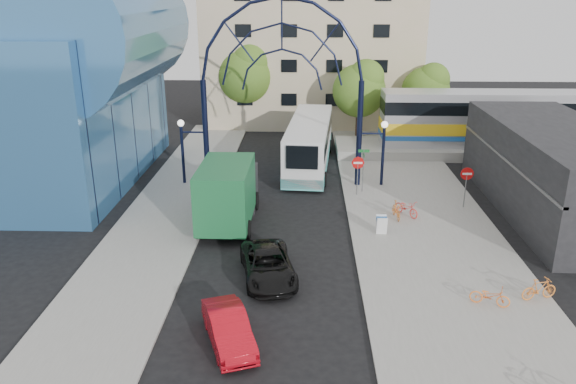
{
  "coord_description": "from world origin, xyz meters",
  "views": [
    {
      "loc": [
        1.5,
        -21.53,
        12.37
      ],
      "look_at": [
        0.63,
        6.0,
        2.41
      ],
      "focal_mm": 35.0,
      "sensor_mm": 36.0,
      "label": 1
    }
  ],
  "objects_px": {
    "street_name_sign": "(363,161)",
    "bike_far_a": "(490,296)",
    "gateway_arch": "(282,55)",
    "bike_far_b": "(539,289)",
    "bike_near_a": "(406,208)",
    "train_car": "(543,119)",
    "black_suv": "(268,265)",
    "red_sedan": "(229,328)",
    "green_truck": "(229,192)",
    "stop_sign": "(358,166)",
    "tree_north_a": "(361,88)",
    "bike_near_b": "(396,210)",
    "do_not_enter_sign": "(467,178)",
    "tree_north_b": "(247,73)",
    "sandwich_board": "(382,223)",
    "city_bus": "(309,142)",
    "tree_north_c": "(427,88)"
  },
  "relations": [
    {
      "from": "black_suv",
      "to": "bike_near_b",
      "type": "xyz_separation_m",
      "value": [
        6.82,
        7.07,
        -0.06
      ]
    },
    {
      "from": "street_name_sign",
      "to": "bike_near_b",
      "type": "height_order",
      "value": "street_name_sign"
    },
    {
      "from": "bike_near_b",
      "to": "tree_north_a",
      "type": "bearing_deg",
      "value": 86.03
    },
    {
      "from": "street_name_sign",
      "to": "bike_near_a",
      "type": "height_order",
      "value": "street_name_sign"
    },
    {
      "from": "bike_near_b",
      "to": "green_truck",
      "type": "bearing_deg",
      "value": 177.78
    },
    {
      "from": "bike_near_a",
      "to": "black_suv",
      "type": "bearing_deg",
      "value": -170.19
    },
    {
      "from": "tree_north_b",
      "to": "red_sedan",
      "type": "bearing_deg",
      "value": -85.56
    },
    {
      "from": "black_suv",
      "to": "bike_near_a",
      "type": "bearing_deg",
      "value": 33.91
    },
    {
      "from": "tree_north_b",
      "to": "bike_far_b",
      "type": "xyz_separation_m",
      "value": [
        15.22,
        -30.51,
        -4.66
      ]
    },
    {
      "from": "red_sedan",
      "to": "bike_near_a",
      "type": "bearing_deg",
      "value": 35.46
    },
    {
      "from": "black_suv",
      "to": "sandwich_board",
      "type": "bearing_deg",
      "value": 29.33
    },
    {
      "from": "gateway_arch",
      "to": "green_truck",
      "type": "xyz_separation_m",
      "value": [
        -2.71,
        -6.44,
        -6.73
      ]
    },
    {
      "from": "sandwich_board",
      "to": "bike_near_b",
      "type": "relative_size",
      "value": 0.61
    },
    {
      "from": "tree_north_c",
      "to": "bike_near_a",
      "type": "xyz_separation_m",
      "value": [
        -4.77,
        -19.34,
        -3.69
      ]
    },
    {
      "from": "red_sedan",
      "to": "bike_far_b",
      "type": "distance_m",
      "value": 13.03
    },
    {
      "from": "train_car",
      "to": "bike_far_a",
      "type": "relative_size",
      "value": 15.64
    },
    {
      "from": "do_not_enter_sign",
      "to": "train_car",
      "type": "xyz_separation_m",
      "value": [
        9.0,
        12.0,
        0.93
      ]
    },
    {
      "from": "train_car",
      "to": "green_truck",
      "type": "height_order",
      "value": "train_car"
    },
    {
      "from": "stop_sign",
      "to": "tree_north_a",
      "type": "bearing_deg",
      "value": 84.58
    },
    {
      "from": "do_not_enter_sign",
      "to": "black_suv",
      "type": "distance_m",
      "value": 14.3
    },
    {
      "from": "gateway_arch",
      "to": "black_suv",
      "type": "relative_size",
      "value": 2.85
    },
    {
      "from": "city_bus",
      "to": "red_sedan",
      "type": "xyz_separation_m",
      "value": [
        -3.06,
        -22.41,
        -1.15
      ]
    },
    {
      "from": "do_not_enter_sign",
      "to": "bike_near_b",
      "type": "relative_size",
      "value": 1.53
    },
    {
      "from": "city_bus",
      "to": "bike_far_b",
      "type": "height_order",
      "value": "city_bus"
    },
    {
      "from": "street_name_sign",
      "to": "green_truck",
      "type": "relative_size",
      "value": 0.38
    },
    {
      "from": "sandwich_board",
      "to": "bike_near_b",
      "type": "bearing_deg",
      "value": 63.08
    },
    {
      "from": "train_car",
      "to": "black_suv",
      "type": "relative_size",
      "value": 5.25
    },
    {
      "from": "stop_sign",
      "to": "tree_north_b",
      "type": "height_order",
      "value": "tree_north_b"
    },
    {
      "from": "street_name_sign",
      "to": "bike_near_b",
      "type": "relative_size",
      "value": 1.73
    },
    {
      "from": "red_sedan",
      "to": "bike_far_a",
      "type": "height_order",
      "value": "red_sedan"
    },
    {
      "from": "street_name_sign",
      "to": "bike_far_a",
      "type": "height_order",
      "value": "street_name_sign"
    },
    {
      "from": "gateway_arch",
      "to": "tree_north_a",
      "type": "relative_size",
      "value": 1.95
    },
    {
      "from": "train_car",
      "to": "city_bus",
      "type": "height_order",
      "value": "train_car"
    },
    {
      "from": "black_suv",
      "to": "gateway_arch",
      "type": "bearing_deg",
      "value": 78.3
    },
    {
      "from": "gateway_arch",
      "to": "do_not_enter_sign",
      "type": "relative_size",
      "value": 5.5
    },
    {
      "from": "train_car",
      "to": "tree_north_c",
      "type": "xyz_separation_m",
      "value": [
        -7.88,
        5.93,
        1.37
      ]
    },
    {
      "from": "stop_sign",
      "to": "sandwich_board",
      "type": "height_order",
      "value": "stop_sign"
    },
    {
      "from": "gateway_arch",
      "to": "bike_near_a",
      "type": "height_order",
      "value": "gateway_arch"
    },
    {
      "from": "gateway_arch",
      "to": "bike_far_b",
      "type": "relative_size",
      "value": 8.48
    },
    {
      "from": "sandwich_board",
      "to": "green_truck",
      "type": "relative_size",
      "value": 0.14
    },
    {
      "from": "street_name_sign",
      "to": "tree_north_c",
      "type": "relative_size",
      "value": 0.43
    },
    {
      "from": "red_sedan",
      "to": "green_truck",
      "type": "bearing_deg",
      "value": 77.21
    },
    {
      "from": "tree_north_b",
      "to": "tree_north_a",
      "type": "bearing_deg",
      "value": -21.8
    },
    {
      "from": "gateway_arch",
      "to": "city_bus",
      "type": "relative_size",
      "value": 1.08
    },
    {
      "from": "gateway_arch",
      "to": "train_car",
      "type": "distance_m",
      "value": 22.27
    },
    {
      "from": "tree_north_b",
      "to": "bike_near_a",
      "type": "height_order",
      "value": "tree_north_b"
    },
    {
      "from": "stop_sign",
      "to": "bike_near_a",
      "type": "bearing_deg",
      "value": -53.2
    },
    {
      "from": "bike_far_a",
      "to": "do_not_enter_sign",
      "type": "bearing_deg",
      "value": 10.5
    },
    {
      "from": "tree_north_c",
      "to": "red_sedan",
      "type": "xyz_separation_m",
      "value": [
        -13.37,
        -31.86,
        -3.63
      ]
    },
    {
      "from": "tree_north_a",
      "to": "bike_near_a",
      "type": "bearing_deg",
      "value": -85.94
    }
  ]
}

